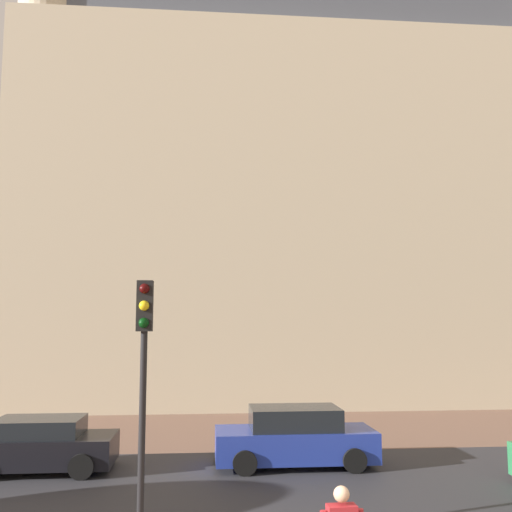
{
  "coord_description": "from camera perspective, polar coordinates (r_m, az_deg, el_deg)",
  "views": [
    {
      "loc": [
        -1.19,
        -6.59,
        3.95
      ],
      "look_at": [
        0.2,
        9.11,
        5.79
      ],
      "focal_mm": 39.7,
      "sensor_mm": 36.0,
      "label": 1
    }
  ],
  "objects": [
    {
      "name": "ground_plane",
      "position": [
        17.09,
        -1.01,
        -20.03
      ],
      "size": [
        120.0,
        120.0,
        0.0
      ],
      "primitive_type": "plane",
      "color": "brown"
    },
    {
      "name": "street_asphalt_strip",
      "position": [
        15.18,
        -0.44,
        -21.74
      ],
      "size": [
        120.0,
        6.44,
        0.0
      ],
      "primitive_type": "cube",
      "color": "#2D2D33",
      "rests_on": "ground_plane"
    },
    {
      "name": "landmark_building",
      "position": [
        33.48,
        3.18,
        5.5
      ],
      "size": [
        27.87,
        15.01,
        35.26
      ],
      "color": "beige",
      "rests_on": "ground_plane"
    },
    {
      "name": "car_black",
      "position": [
        16.95,
        -21.08,
        -17.38
      ],
      "size": [
        4.01,
        2.01,
        1.39
      ],
      "color": "black",
      "rests_on": "ground_plane"
    },
    {
      "name": "car_blue",
      "position": [
        16.54,
        3.92,
        -17.8
      ],
      "size": [
        4.4,
        2.01,
        1.59
      ],
      "color": "#23389E",
      "rests_on": "ground_plane"
    },
    {
      "name": "traffic_light_pole",
      "position": [
        10.3,
        -11.27,
        -10.32
      ],
      "size": [
        0.28,
        0.34,
        4.69
      ],
      "color": "black",
      "rests_on": "ground_plane"
    }
  ]
}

